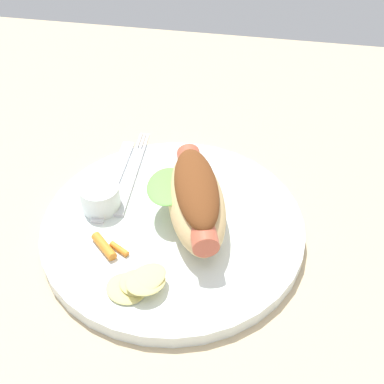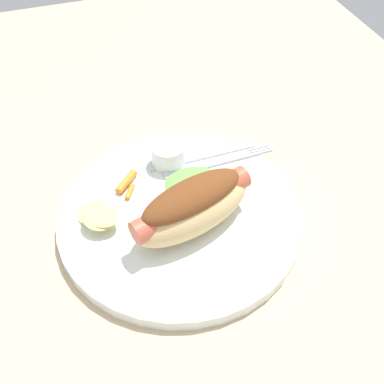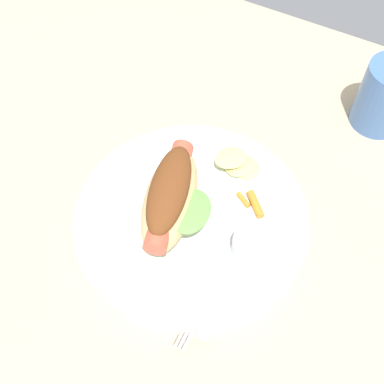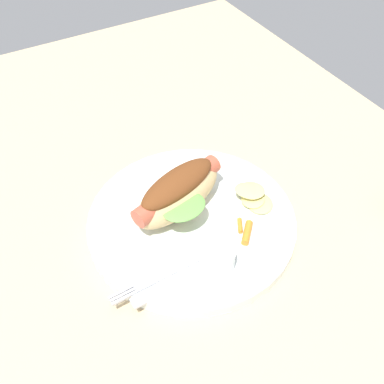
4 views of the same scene
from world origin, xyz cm
name	(u,v)px [view 3 (image 3 of 4)]	position (x,y,z in cm)	size (l,w,h in cm)	color
ground_plane	(188,241)	(0.00, 0.00, -0.90)	(120.00, 90.00, 1.80)	tan
plate	(191,218)	(-0.77, 2.12, 0.80)	(28.15, 28.15, 1.60)	white
hot_dog	(170,197)	(-3.10, 1.38, 4.93)	(10.94, 15.43, 6.30)	#DBB77A
sauce_ramekin	(251,247)	(7.47, 0.98, 3.06)	(4.32, 4.32, 2.92)	white
fork	(211,286)	(5.51, -4.76, 1.80)	(1.66, 14.76, 0.40)	silver
knife	(231,283)	(7.27, -3.43, 1.78)	(13.98, 1.40, 0.36)	silver
chips_pile	(237,162)	(0.79, 11.16, 2.50)	(7.11, 5.73, 1.88)	#DCCF79
carrot_garnish	(253,203)	(5.07, 6.91, 2.05)	(4.34, 3.22, 0.96)	orange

